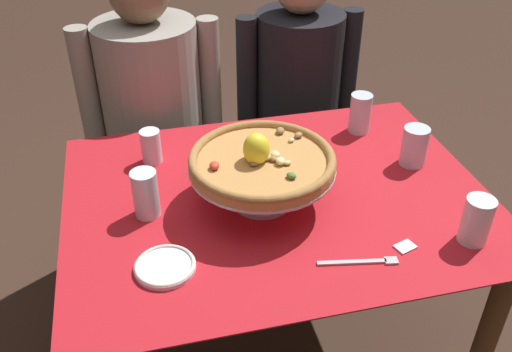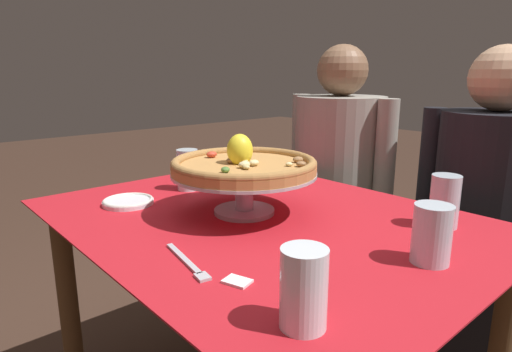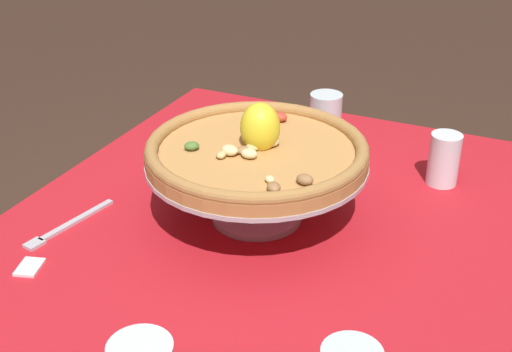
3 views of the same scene
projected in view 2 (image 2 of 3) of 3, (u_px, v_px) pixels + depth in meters
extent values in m
cylinder|color=brown|center=(69.00, 312.00, 1.38)|extent=(0.06, 0.06, 0.69)
cylinder|color=brown|center=(246.00, 251.00, 1.86)|extent=(0.06, 0.06, 0.69)
cube|color=brown|center=(261.00, 222.00, 1.16)|extent=(1.14, 0.86, 0.02)
cube|color=red|center=(261.00, 217.00, 1.16)|extent=(1.18, 0.90, 0.00)
cylinder|color=#B7B7C1|center=(244.00, 211.00, 1.18)|extent=(0.17, 0.17, 0.01)
cylinder|color=#B7B7C1|center=(244.00, 192.00, 1.17)|extent=(0.05, 0.05, 0.10)
cylinder|color=#B7B7C1|center=(244.00, 173.00, 1.16)|extent=(0.39, 0.39, 0.01)
cylinder|color=#BC8447|center=(244.00, 168.00, 1.15)|extent=(0.39, 0.39, 0.02)
torus|color=#A6743E|center=(244.00, 162.00, 1.15)|extent=(0.39, 0.39, 0.02)
ellipsoid|color=#996B42|center=(246.00, 164.00, 1.12)|extent=(0.03, 0.03, 0.01)
ellipsoid|color=#C63D28|center=(212.00, 154.00, 1.24)|extent=(0.03, 0.04, 0.02)
ellipsoid|color=#4C7533|center=(225.00, 169.00, 1.05)|extent=(0.03, 0.03, 0.01)
ellipsoid|color=#996B42|center=(301.00, 164.00, 1.11)|extent=(0.03, 0.03, 0.01)
ellipsoid|color=tan|center=(246.00, 167.00, 1.08)|extent=(0.02, 0.02, 0.01)
ellipsoid|color=#996B42|center=(298.00, 159.00, 1.17)|extent=(0.03, 0.04, 0.02)
ellipsoid|color=#996B42|center=(231.00, 161.00, 1.15)|extent=(0.03, 0.03, 0.02)
ellipsoid|color=beige|center=(289.00, 164.00, 1.12)|extent=(0.02, 0.02, 0.01)
ellipsoid|color=beige|center=(254.00, 163.00, 1.12)|extent=(0.03, 0.03, 0.02)
ellipsoid|color=beige|center=(244.00, 165.00, 1.10)|extent=(0.03, 0.04, 0.02)
ellipsoid|color=tan|center=(245.00, 162.00, 1.14)|extent=(0.03, 0.02, 0.01)
ellipsoid|color=beige|center=(244.00, 162.00, 1.14)|extent=(0.03, 0.03, 0.01)
ellipsoid|color=beige|center=(245.00, 158.00, 1.18)|extent=(0.04, 0.04, 0.02)
ellipsoid|color=yellow|center=(240.00, 150.00, 1.15)|extent=(0.10, 0.10, 0.09)
cylinder|color=silver|center=(432.00, 234.00, 0.86)|extent=(0.08, 0.08, 0.12)
cylinder|color=silver|center=(430.00, 252.00, 0.87)|extent=(0.07, 0.07, 0.05)
cylinder|color=silver|center=(188.00, 170.00, 1.41)|extent=(0.07, 0.07, 0.13)
cylinder|color=silver|center=(188.00, 179.00, 1.41)|extent=(0.06, 0.06, 0.07)
cylinder|color=white|center=(304.00, 288.00, 0.64)|extent=(0.07, 0.07, 0.13)
cylinder|color=silver|center=(303.00, 306.00, 0.65)|extent=(0.06, 0.06, 0.07)
cylinder|color=white|center=(254.00, 165.00, 1.55)|extent=(0.06, 0.06, 0.11)
cylinder|color=silver|center=(254.00, 169.00, 1.56)|extent=(0.05, 0.05, 0.08)
cylinder|color=silver|center=(445.00, 201.00, 1.07)|extent=(0.07, 0.07, 0.13)
cylinder|color=silver|center=(443.00, 216.00, 1.08)|extent=(0.06, 0.06, 0.06)
cylinder|color=white|center=(128.00, 202.00, 1.26)|extent=(0.15, 0.15, 0.01)
torus|color=silver|center=(128.00, 200.00, 1.26)|extent=(0.14, 0.14, 0.01)
cube|color=#B7B7C1|center=(183.00, 258.00, 0.89)|extent=(0.17, 0.04, 0.01)
cube|color=#B7B7C1|center=(203.00, 277.00, 0.81)|extent=(0.04, 0.03, 0.01)
cube|color=white|center=(237.00, 281.00, 0.79)|extent=(0.06, 0.05, 0.00)
cube|color=#1E3833|center=(333.00, 271.00, 1.95)|extent=(0.29, 0.32, 0.44)
cylinder|color=gray|center=(338.00, 163.00, 1.83)|extent=(0.38, 0.38, 0.56)
sphere|color=brown|center=(343.00, 70.00, 1.74)|extent=(0.21, 0.21, 0.21)
cylinder|color=gray|center=(300.00, 147.00, 1.99)|extent=(0.08, 0.08, 0.48)
cylinder|color=gray|center=(385.00, 161.00, 1.65)|extent=(0.08, 0.08, 0.48)
cube|color=black|center=(471.00, 321.00, 1.55)|extent=(0.29, 0.32, 0.44)
cylinder|color=black|center=(488.00, 191.00, 1.43)|extent=(0.35, 0.35, 0.53)
sphere|color=tan|center=(503.00, 78.00, 1.35)|extent=(0.21, 0.21, 0.21)
cylinder|color=black|center=(430.00, 169.00, 1.58)|extent=(0.08, 0.08, 0.45)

